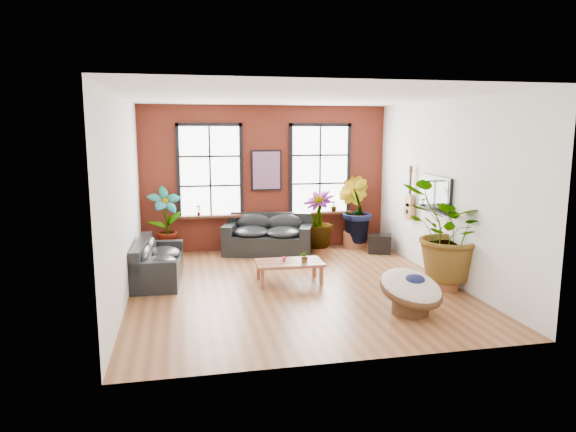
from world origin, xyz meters
The scene contains 19 objects.
room centered at (0.00, 0.15, 1.75)m, with size 6.04×6.54×3.54m.
sofa_back centered at (-0.04, 2.73, 0.43)m, with size 2.26×1.58×0.94m.
sofa_left centered at (-2.57, 0.97, 0.36)m, with size 0.95×2.04×0.79m.
coffee_table centered at (-0.04, 0.30, 0.36)m, with size 1.29×0.75×0.49m.
papasan_chair centered at (1.51, -1.79, 0.39)m, with size 1.34×1.34×0.76m.
poster centered at (0.00, 3.18, 1.95)m, with size 0.74×0.06×0.98m.
tv_wall_unit centered at (2.93, 0.60, 1.54)m, with size 0.13×1.86×1.20m.
media_box centered at (2.59, 2.23, 0.22)m, with size 0.66×0.61×0.44m.
pot_back_left centered at (-2.41, 2.83, 0.17)m, with size 0.55×0.55×0.34m.
pot_back_right centered at (2.17, 2.88, 0.20)m, with size 0.73×0.73×0.40m.
pot_right_wall centered at (2.71, -0.71, 0.18)m, with size 0.58×0.58×0.36m.
pot_mid centered at (1.17, 2.55, 0.16)m, with size 0.57×0.57×0.33m.
floor_plant_back_left centered at (-2.41, 2.86, 0.90)m, with size 0.79×0.53×1.49m, color #1B3B0F.
floor_plant_back_right centered at (2.16, 2.90, 0.97)m, with size 0.90×0.73×1.64m, color #1B3B0F.
floor_plant_right_wall centered at (2.72, -0.72, 1.07)m, with size 1.64×1.42×1.82m, color #1B3B0F.
floor_plant_mid centered at (1.13, 2.55, 0.81)m, with size 0.75×0.75×1.34m, color #1B3B0F.
table_plant centered at (0.24, 0.17, 0.53)m, with size 0.22×0.19×0.24m, color #1B3B0F.
sill_plant_left centered at (-1.65, 3.13, 1.04)m, with size 0.14×0.10×0.27m, color #1B3B0F.
sill_plant_right centered at (1.70, 3.13, 1.04)m, with size 0.15×0.15×0.27m, color #1B3B0F.
Camera 1 is at (-2.01, -9.09, 2.91)m, focal length 32.00 mm.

